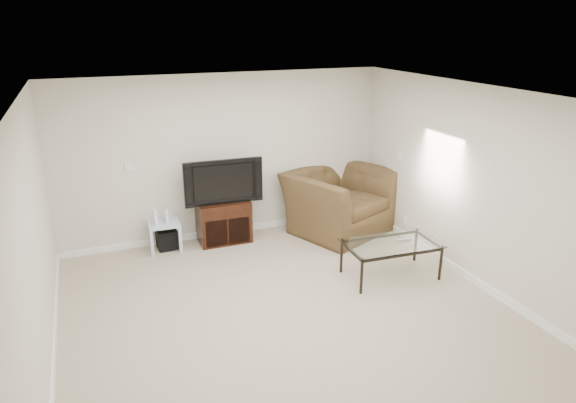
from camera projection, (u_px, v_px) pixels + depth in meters
name	position (u px, v px, depth m)	size (l,w,h in m)	color
floor	(287.00, 311.00, 5.98)	(5.00, 5.00, 0.00)	tan
ceiling	(287.00, 95.00, 5.15)	(5.00, 5.00, 0.00)	white
wall_back	(225.00, 157.00, 7.75)	(5.00, 0.02, 2.50)	silver
wall_left	(33.00, 247.00, 4.69)	(0.02, 5.00, 2.50)	silver
wall_right	(471.00, 185.00, 6.45)	(0.02, 5.00, 2.50)	silver
plate_back	(129.00, 167.00, 7.25)	(0.12, 0.02, 0.12)	white
plate_right_switch	(399.00, 156.00, 7.84)	(0.02, 0.09, 0.13)	white
plate_right_outlet	(405.00, 220.00, 7.90)	(0.02, 0.08, 0.12)	white
tv_stand	(223.00, 220.00, 7.82)	(0.77, 0.54, 0.64)	black
dvd_player	(223.00, 208.00, 7.71)	(0.46, 0.32, 0.06)	black
television	(222.00, 180.00, 7.57)	(1.08, 0.22, 0.67)	black
side_table	(165.00, 236.00, 7.55)	(0.45, 0.45, 0.43)	silver
subwoofer	(167.00, 239.00, 7.59)	(0.29, 0.29, 0.29)	black
game_console	(156.00, 217.00, 7.39)	(0.04, 0.14, 0.20)	white
game_case	(167.00, 217.00, 7.45)	(0.04, 0.13, 0.17)	silver
recliner	(340.00, 191.00, 8.10)	(1.51, 0.98, 1.32)	#48331E
coffee_table	(390.00, 259.00, 6.74)	(1.22, 0.69, 0.48)	black
remote	(404.00, 240.00, 6.73)	(0.19, 0.05, 0.02)	#B2B2B7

